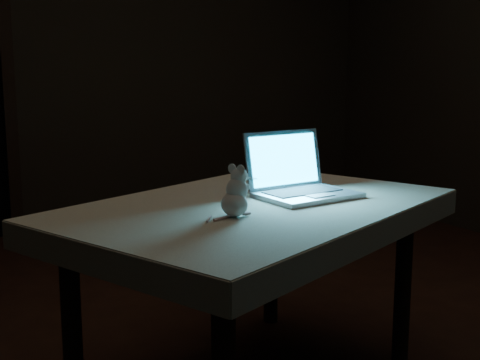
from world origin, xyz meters
TOP-DOWN VIEW (x-y plane):
  - floor at (0.00, 0.00)m, footprint 5.00×5.00m
  - back_wall at (0.00, 2.50)m, footprint 4.50×0.04m
  - table at (-0.26, -0.18)m, footprint 1.49×1.24m
  - tablecloth at (-0.23, -0.22)m, footprint 1.59×1.32m
  - laptop at (-0.04, -0.19)m, footprint 0.37×0.33m
  - plush_mouse at (-0.42, -0.32)m, footprint 0.14×0.14m

SIDE VIEW (x-z plane):
  - floor at x=0.00m, z-range 0.00..0.00m
  - table at x=-0.26m, z-range 0.00..0.68m
  - tablecloth at x=-0.23m, z-range 0.60..0.69m
  - plush_mouse at x=-0.42m, z-range 0.69..0.85m
  - laptop at x=-0.04m, z-range 0.69..0.92m
  - back_wall at x=0.00m, z-range 0.00..2.60m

